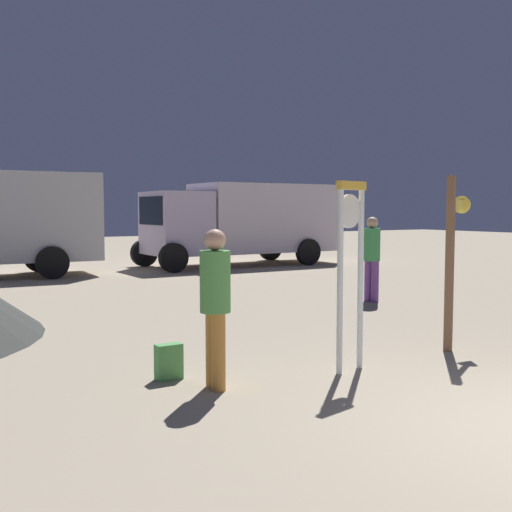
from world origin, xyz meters
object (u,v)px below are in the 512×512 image
person_near_clock (215,300)px  box_truck_far (246,220)px  person_distant (372,255)px  backpack (168,362)px  standing_clock (350,255)px  arrow_sign (455,236)px

person_near_clock → box_truck_far: bearing=58.2°
person_near_clock → person_distant: (5.71, 3.91, 0.03)m
person_distant → box_truck_far: bearing=75.9°
backpack → standing_clock: bearing=-21.4°
standing_clock → arrow_sign: (2.08, 0.26, 0.17)m
box_truck_far → person_distant: bearing=-104.1°
person_near_clock → backpack: (-0.28, 0.61, -0.76)m
arrow_sign → person_distant: arrow_sign is taller
standing_clock → person_distant: bearing=45.5°
person_near_clock → backpack: bearing=114.4°
arrow_sign → backpack: arrow_sign is taller
backpack → person_distant: size_ratio=0.23×
arrow_sign → person_distant: size_ratio=1.34×
backpack → box_truck_far: box_truck_far is taller
person_near_clock → backpack: 1.01m
arrow_sign → person_near_clock: size_ratio=1.38×
backpack → person_distant: 6.88m
standing_clock → box_truck_far: box_truck_far is taller
standing_clock → person_near_clock: 1.76m
standing_clock → backpack: standing_clock is taller
standing_clock → person_distant: size_ratio=1.27×
arrow_sign → backpack: (-4.06, 0.52, -1.34)m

